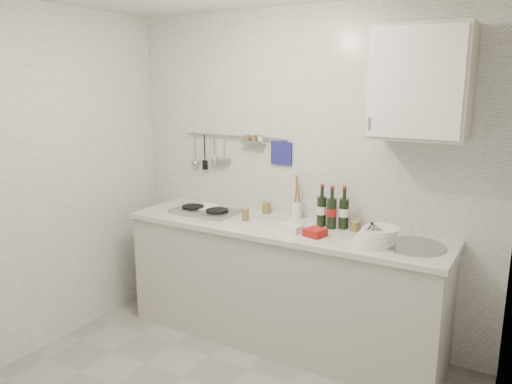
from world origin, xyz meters
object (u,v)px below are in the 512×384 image
utensil_crock (297,208)px  wine_bottles (332,207)px  plate_stack_sink (377,236)px  plate_stack_hob (203,208)px  wall_cabinet (421,83)px

utensil_crock → wine_bottles: bearing=-14.2°
plate_stack_sink → utensil_crock: 0.78m
plate_stack_sink → utensil_crock: (-0.72, 0.30, 0.03)m
plate_stack_hob → plate_stack_sink: bearing=-5.8°
plate_stack_hob → wine_bottles: 1.13m
plate_stack_sink → utensil_crock: size_ratio=0.85×
wine_bottles → utensil_crock: 0.34m
plate_stack_sink → wine_bottles: bearing=151.6°
wine_bottles → utensil_crock: bearing=165.8°
wall_cabinet → wine_bottles: size_ratio=2.26×
wall_cabinet → plate_stack_hob: wall_cabinet is taller
plate_stack_hob → wine_bottles: bearing=3.1°
plate_stack_hob → wall_cabinet: bearing=1.5°
wall_cabinet → utensil_crock: bearing=173.6°
wall_cabinet → utensil_crock: 1.30m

